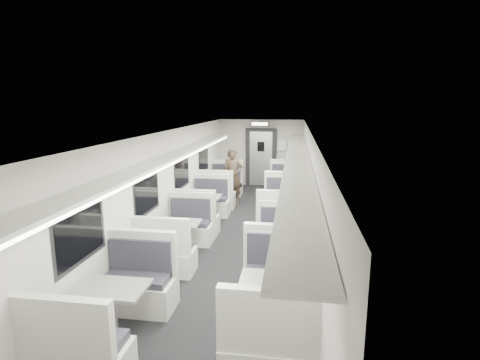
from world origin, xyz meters
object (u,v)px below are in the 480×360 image
(booth_left_d, at_px, (113,313))
(booth_right_a, at_px, (287,192))
(passenger, at_px, (233,176))
(exit_sign, at_px, (260,124))
(booth_right_b, at_px, (284,214))
(booth_left_a, at_px, (221,189))
(booth_left_b, at_px, (204,210))
(booth_left_c, at_px, (179,239))
(booth_right_d, at_px, (275,307))
(booth_right_c, at_px, (280,252))
(vestibule_door, at_px, (261,158))

(booth_left_d, bearing_deg, booth_right_a, 73.64)
(passenger, height_order, exit_sign, exit_sign)
(booth_right_b, bearing_deg, booth_left_a, 128.80)
(booth_right_b, relative_size, exit_sign, 3.67)
(booth_left_b, relative_size, booth_left_c, 1.02)
(booth_left_a, relative_size, booth_right_b, 0.93)
(booth_left_d, bearing_deg, booth_left_b, 90.00)
(booth_right_b, bearing_deg, exit_sign, 103.05)
(booth_left_d, bearing_deg, exit_sign, 83.57)
(exit_sign, bearing_deg, booth_left_b, -103.70)
(booth_right_d, distance_m, exit_sign, 8.71)
(booth_left_b, relative_size, booth_right_d, 0.94)
(booth_left_d, height_order, booth_right_c, booth_left_d)
(booth_left_c, xyz_separation_m, booth_right_c, (2.00, -0.39, -0.01))
(booth_left_a, distance_m, booth_left_c, 4.32)
(booth_left_d, bearing_deg, passenger, 86.54)
(vestibule_door, bearing_deg, booth_right_d, -83.61)
(booth_left_a, relative_size, booth_left_c, 1.06)
(booth_right_a, distance_m, booth_right_c, 4.47)
(booth_left_c, distance_m, booth_right_d, 3.05)
(booth_left_a, relative_size, passenger, 1.26)
(booth_left_b, relative_size, passenger, 1.22)
(booth_left_b, xyz_separation_m, booth_left_c, (0.00, -2.04, -0.01))
(booth_right_a, bearing_deg, booth_left_b, -134.45)
(passenger, bearing_deg, booth_left_c, -104.69)
(booth_right_a, bearing_deg, vestibule_door, 111.39)
(passenger, bearing_deg, booth_left_a, 132.64)
(booth_left_c, bearing_deg, booth_right_a, 63.89)
(booth_left_b, xyz_separation_m, passenger, (0.41, 1.95, 0.48))
(booth_right_a, xyz_separation_m, passenger, (-1.59, -0.08, 0.44))
(booth_right_a, bearing_deg, booth_left_c, -116.11)
(booth_left_a, xyz_separation_m, vestibule_door, (1.00, 2.31, 0.66))
(booth_right_c, xyz_separation_m, booth_right_d, (0.00, -1.91, 0.04))
(booth_left_b, xyz_separation_m, vestibule_door, (1.00, 4.59, 0.67))
(booth_left_a, bearing_deg, booth_right_b, -51.20)
(booth_right_d, xyz_separation_m, exit_sign, (-1.00, 8.45, 1.89))
(booth_right_b, xyz_separation_m, passenger, (-1.59, 2.16, 0.44))
(booth_left_b, height_order, passenger, passenger)
(vestibule_door, bearing_deg, booth_right_a, -68.61)
(booth_left_b, bearing_deg, booth_right_b, -5.99)
(passenger, bearing_deg, booth_right_c, -78.90)
(booth_right_c, xyz_separation_m, vestibule_door, (-1.00, 7.02, 0.69))
(booth_right_c, bearing_deg, booth_left_a, 113.03)
(booth_right_c, bearing_deg, vestibule_door, 98.11)
(passenger, relative_size, exit_sign, 2.72)
(booth_right_a, height_order, booth_right_d, booth_right_a)
(booth_left_a, bearing_deg, booth_left_d, -90.00)
(booth_right_b, bearing_deg, booth_right_a, 90.00)
(booth_left_a, distance_m, booth_right_a, 2.01)
(booth_left_b, bearing_deg, booth_right_c, -50.53)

